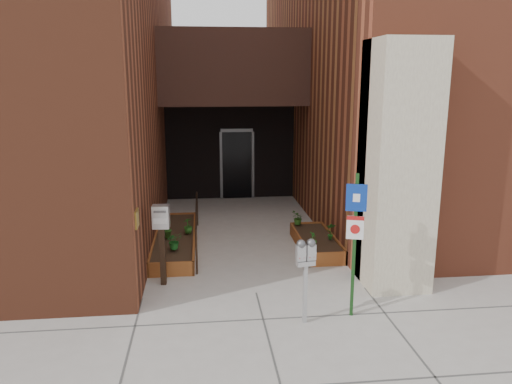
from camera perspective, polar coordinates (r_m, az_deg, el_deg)
name	(u,v)px	position (r m, az deg, el deg)	size (l,w,h in m)	color
ground	(256,293)	(9.07, 0.02, -11.47)	(80.00, 80.00, 0.00)	#9E9991
architecture	(224,34)	(15.17, -3.73, 17.60)	(20.00, 14.60, 10.00)	brown
planter_left	(175,241)	(11.51, -9.22, -5.53)	(0.90, 3.60, 0.30)	brown
planter_right	(316,243)	(11.30, 6.90, -5.80)	(0.80, 2.20, 0.30)	brown
handrail	(197,215)	(11.26, -6.81, -2.59)	(0.04, 3.34, 0.90)	black
parking_meter	(306,258)	(7.70, 5.71, -7.57)	(0.31, 0.16, 1.37)	#B1B1B4
sign_post	(355,230)	(7.91, 11.24, -4.33)	(0.31, 0.12, 2.33)	#163C15
payment_dropbox	(161,228)	(9.21, -10.76, -4.05)	(0.31, 0.25, 1.51)	black
shrub_left_a	(174,241)	(10.42, -9.32, -5.51)	(0.32, 0.32, 0.36)	#1C621F
shrub_left_b	(167,229)	(11.17, -10.15, -4.14)	(0.22, 0.22, 0.41)	#255618
shrub_left_c	(188,225)	(11.43, -7.77, -3.80)	(0.20, 0.20, 0.35)	#225418
shrub_left_d	(164,215)	(12.29, -10.49, -2.57)	(0.22, 0.22, 0.41)	#195A19
shrub_right_a	(313,239)	(10.49, 6.49, -5.40)	(0.18, 0.18, 0.32)	#1E5F1B
shrub_right_b	(331,231)	(11.00, 8.54, -4.45)	(0.20, 0.20, 0.37)	#1E5F1B
shrub_right_c	(298,218)	(11.99, 4.80, -2.98)	(0.30, 0.30, 0.33)	#265518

